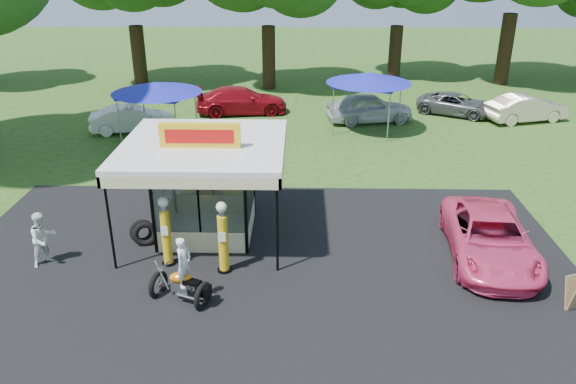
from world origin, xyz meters
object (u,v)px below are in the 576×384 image
Objects in this scene: gas_pump_left at (166,233)px; tent_east at (369,78)px; bg_car_c at (370,108)px; gas_station_kiosk at (206,186)px; motorcycle at (183,277)px; spectator_west at (43,239)px; bg_car_e at (526,108)px; bg_car_b at (241,100)px; gas_pump_right at (223,239)px; tent_west at (156,88)px; kiosk_car at (217,195)px; pink_sedan at (490,237)px; bg_car_a at (132,119)px; bg_car_d at (456,104)px.

tent_east is (7.80, 14.43, 1.76)m from gas_pump_left.
gas_station_kiosk is at bearing 142.05° from bg_car_c.
tent_east reaches higher than motorcycle.
spectator_west is 0.37× the size of bg_car_c.
bg_car_e is at bearing -13.70° from spectator_west.
tent_east is (7.22, -3.32, 2.10)m from bg_car_b.
gas_pump_right reaches higher than spectator_west.
gas_station_kiosk is at bearing 111.40° from motorcycle.
bg_car_b is at bearing 91.35° from gas_station_kiosk.
bg_car_e is at bearing 11.97° from tent_west.
kiosk_car is 9.01m from tent_west.
tent_east is (-0.33, -1.68, 2.06)m from bg_car_c.
bg_car_c is (6.29, 16.50, -0.32)m from gas_pump_right.
pink_sedan is at bearing -158.98° from bg_car_b.
bg_car_b is at bearing 67.15° from bg_car_c.
gas_pump_right is 15.87m from bg_car_a.
tent_west is at bearing 127.57° from motorcycle.
gas_pump_left is 23.78m from bg_car_e.
bg_car_b is at bearing 118.80° from bg_car_d.
motorcycle is at bearing 147.65° from bg_car_c.
bg_car_c is (-2.16, 15.47, 0.07)m from pink_sedan.
kiosk_car is at bearing 173.00° from bg_car_b.
motorcycle is 0.49× the size of bg_car_a.
bg_car_b is 6.99m from tent_west.
tent_east is at bearing -123.27° from bg_car_b.
bg_car_d is at bearing 30.19° from tent_east.
motorcycle reaches higher than pink_sedan.
bg_car_c is (7.19, 13.89, -0.95)m from gas_station_kiosk.
spectator_west is 0.38× the size of bg_car_e.
bg_car_e is 1.03× the size of tent_east.
gas_pump_left reaches higher than motorcycle.
bg_car_b reaches higher than pink_sedan.
gas_station_kiosk reaches higher than bg_car_a.
tent_east reaches higher than gas_pump_right.
motorcycle is 19.52m from bg_car_c.
tent_east is at bearing 68.09° from gas_pump_right.
bg_car_b is (-0.36, 13.33, 0.32)m from kiosk_car.
bg_car_b is at bearing 88.13° from gas_pump_left.
bg_car_c is (7.19, 11.69, 0.35)m from kiosk_car.
tent_west is at bearing 137.48° from bg_car_d.
kiosk_car is 0.62× the size of tent_west.
spectator_west is 0.39× the size of tent_east.
gas_pump_right is at bearing -68.72° from tent_west.
bg_car_d is at bearing 57.23° from gas_pump_right.
bg_car_b is at bearing 124.81° from pink_sedan.
gas_station_kiosk reaches higher than gas_pump_left.
bg_car_b is at bearing 112.93° from motorcycle.
bg_car_d is 1.01× the size of tent_west.
spectator_west is 20.14m from bg_car_c.
tent_east reaches higher than bg_car_b.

